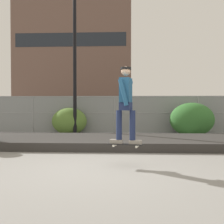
# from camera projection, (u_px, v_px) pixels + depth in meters

# --- Properties ---
(ground_plane) EXTENTS (120.00, 120.00, 0.00)m
(ground_plane) POSITION_uv_depth(u_px,v_px,m) (101.00, 169.00, 5.58)
(ground_plane) COLOR gray
(gravel_berm) EXTENTS (12.86, 2.94, 0.27)m
(gravel_berm) POSITION_uv_depth(u_px,v_px,m) (110.00, 141.00, 9.01)
(gravel_berm) COLOR #33302D
(gravel_berm) RESTS_ON ground_plane
(skateboard) EXTENTS (0.82, 0.37, 0.07)m
(skateboard) POSITION_uv_depth(u_px,v_px,m) (126.00, 144.00, 5.82)
(skateboard) COLOR black
(skater) EXTENTS (0.72, 0.62, 1.73)m
(skater) POSITION_uv_depth(u_px,v_px,m) (126.00, 100.00, 5.80)
(skater) COLOR gray
(skater) RESTS_ON skateboard
(chain_fence) EXTENTS (24.17, 0.06, 1.85)m
(chain_fence) POSITION_uv_depth(u_px,v_px,m) (114.00, 115.00, 12.65)
(chain_fence) COLOR gray
(chain_fence) RESTS_ON ground_plane
(street_lamp) EXTENTS (0.44, 0.44, 7.80)m
(street_lamp) POSITION_uv_depth(u_px,v_px,m) (75.00, 30.00, 11.71)
(street_lamp) COLOR black
(street_lamp) RESTS_ON ground_plane
(parked_car_near) EXTENTS (4.48, 2.12, 1.66)m
(parked_car_near) POSITION_uv_depth(u_px,v_px,m) (41.00, 114.00, 16.32)
(parked_car_near) COLOR black
(parked_car_near) RESTS_ON ground_plane
(library_building) EXTENTS (22.14, 13.51, 21.73)m
(library_building) POSITION_uv_depth(u_px,v_px,m) (77.00, 60.00, 54.07)
(library_building) COLOR brown
(library_building) RESTS_ON ground_plane
(shrub_left) EXTENTS (1.66, 1.35, 1.28)m
(shrub_left) POSITION_uv_depth(u_px,v_px,m) (69.00, 121.00, 12.34)
(shrub_left) COLOR #567A33
(shrub_left) RESTS_ON ground_plane
(shrub_center) EXTENTS (1.96, 1.60, 1.51)m
(shrub_center) POSITION_uv_depth(u_px,v_px,m) (192.00, 120.00, 11.60)
(shrub_center) COLOR #336B2D
(shrub_center) RESTS_ON ground_plane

